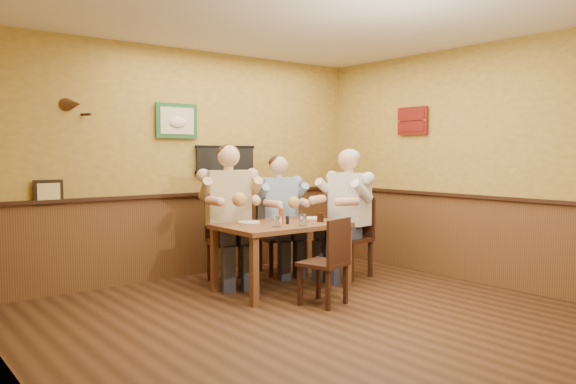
% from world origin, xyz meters
% --- Properties ---
extents(room, '(5.02, 5.03, 2.81)m').
position_xyz_m(room, '(0.13, 0.17, 1.69)').
color(room, black).
rests_on(room, ground).
extents(dining_table, '(1.40, 0.90, 0.75)m').
position_xyz_m(dining_table, '(0.44, 1.20, 0.66)').
color(dining_table, brown).
rests_on(dining_table, ground).
extents(chair_back_left, '(0.60, 0.60, 1.02)m').
position_xyz_m(chair_back_left, '(0.15, 1.86, 0.51)').
color(chair_back_left, '#311A0F').
rests_on(chair_back_left, ground).
extents(chair_back_right, '(0.52, 0.52, 0.94)m').
position_xyz_m(chair_back_right, '(0.93, 1.93, 0.47)').
color(chair_back_right, '#311A0F').
rests_on(chair_back_right, ground).
extents(chair_right_end, '(0.51, 0.51, 0.99)m').
position_xyz_m(chair_right_end, '(1.48, 1.19, 0.50)').
color(chair_right_end, '#311A0F').
rests_on(chair_right_end, ground).
extents(chair_near_side, '(0.50, 0.50, 0.89)m').
position_xyz_m(chair_near_side, '(0.39, 0.45, 0.44)').
color(chair_near_side, '#311A0F').
rests_on(chair_near_side, ground).
extents(diner_tan_shirt, '(0.85, 0.85, 1.46)m').
position_xyz_m(diner_tan_shirt, '(0.15, 1.86, 0.73)').
color(diner_tan_shirt, '#CDB88D').
rests_on(diner_tan_shirt, ground).
extents(diner_blue_polo, '(0.74, 0.74, 1.34)m').
position_xyz_m(diner_blue_polo, '(0.93, 1.93, 0.67)').
color(diner_blue_polo, '#7C97BA').
rests_on(diner_blue_polo, ground).
extents(diner_white_elder, '(0.73, 0.73, 1.42)m').
position_xyz_m(diner_white_elder, '(1.48, 1.19, 0.71)').
color(diner_white_elder, silver).
rests_on(diner_white_elder, ground).
extents(water_glass_left, '(0.11, 0.11, 0.13)m').
position_xyz_m(water_glass_left, '(0.20, 0.98, 0.81)').
color(water_glass_left, silver).
rests_on(water_glass_left, dining_table).
extents(water_glass_mid, '(0.10, 0.10, 0.13)m').
position_xyz_m(water_glass_mid, '(0.48, 0.88, 0.81)').
color(water_glass_mid, silver).
rests_on(water_glass_mid, dining_table).
extents(cola_tumbler, '(0.08, 0.08, 0.10)m').
position_xyz_m(cola_tumbler, '(0.86, 1.03, 0.80)').
color(cola_tumbler, black).
rests_on(cola_tumbler, dining_table).
extents(hot_sauce_bottle, '(0.06, 0.06, 0.20)m').
position_xyz_m(hot_sauce_bottle, '(0.40, 1.16, 0.85)').
color(hot_sauce_bottle, '#B13712').
rests_on(hot_sauce_bottle, dining_table).
extents(salt_shaker, '(0.03, 0.03, 0.08)m').
position_xyz_m(salt_shaker, '(0.36, 1.13, 0.79)').
color(salt_shaker, silver).
rests_on(salt_shaker, dining_table).
extents(pepper_shaker, '(0.05, 0.05, 0.09)m').
position_xyz_m(pepper_shaker, '(0.44, 1.10, 0.79)').
color(pepper_shaker, black).
rests_on(pepper_shaker, dining_table).
extents(plate_far_left, '(0.29, 0.29, 0.02)m').
position_xyz_m(plate_far_left, '(0.16, 1.45, 0.76)').
color(plate_far_left, white).
rests_on(plate_far_left, dining_table).
extents(plate_far_right, '(0.28, 0.28, 0.02)m').
position_xyz_m(plate_far_right, '(1.01, 1.32, 0.76)').
color(plate_far_right, white).
rests_on(plate_far_right, dining_table).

